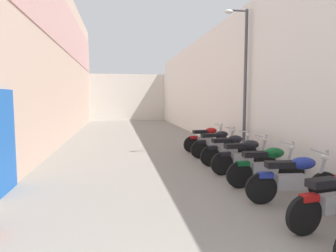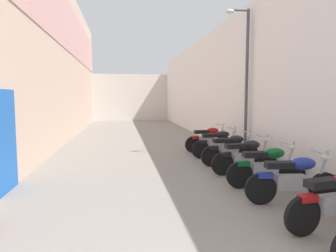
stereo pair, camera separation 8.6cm
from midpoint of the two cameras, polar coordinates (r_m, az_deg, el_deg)
ground_plane at (r=12.25m, az=-5.36°, el=-4.10°), size 41.79×41.79×0.00m
building_left at (r=14.35m, az=-20.56°, el=12.25°), size 0.45×25.79×7.55m
building_right at (r=14.72m, az=7.82°, el=7.43°), size 0.45×25.79×5.10m
building_far_end at (r=27.96m, az=-7.86°, el=5.45°), size 9.63×2.00×4.12m
motorcycle_third at (r=6.24m, az=22.55°, el=-9.11°), size 1.85×0.58×1.04m
motorcycle_fourth at (r=7.14m, az=17.96°, el=-7.15°), size 1.85×0.58×1.04m
motorcycle_fifth at (r=8.18m, az=14.10°, el=-5.45°), size 1.85×0.58×1.04m
motorcycle_sixth at (r=9.14m, az=11.44°, el=-4.27°), size 1.85×0.58×1.04m
motorcycle_seventh at (r=10.25m, az=9.04°, el=-3.18°), size 1.85×0.58×1.04m
motorcycle_eighth at (r=11.30m, az=7.23°, el=-2.35°), size 1.84×0.58×1.04m
street_lamp at (r=10.03m, az=13.87°, el=9.75°), size 0.79×0.18×4.81m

